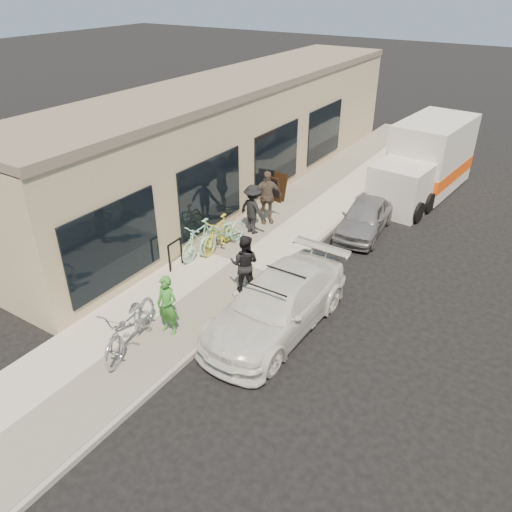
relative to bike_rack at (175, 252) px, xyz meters
The scene contains 17 objects.
ground 3.69m from the bike_rack, 29.97° to the right, with size 120.00×120.00×0.00m, color black.
sidewalk 1.75m from the bike_rack, 46.10° to the left, with size 3.00×34.00×0.15m, color beige.
curb 3.00m from the bike_rack, 23.80° to the left, with size 0.12×34.00×0.13m, color gray.
storefront 6.69m from the bike_rack, 108.76° to the left, with size 3.60×20.00×4.22m.
bike_rack is the anchor object (origin of this frame).
sandwich_board 5.65m from the bike_rack, 90.32° to the left, with size 0.69×0.70×1.00m.
sedan_white 3.79m from the bike_rack, 10.13° to the right, with size 2.03×4.70×1.39m.
sedan_silver 6.36m from the bike_rack, 55.73° to the left, with size 1.33×3.30×1.13m, color gray.
moving_truck 10.58m from the bike_rack, 66.83° to the left, with size 2.59×5.73×2.74m.
tandem_bike 3.47m from the bike_rack, 65.61° to the right, with size 0.78×2.24×1.18m, color #BBBBBE.
woman_rider 2.95m from the bike_rack, 52.44° to the right, with size 0.54×0.36×1.49m, color #39882D.
man_standing 2.33m from the bike_rack, ahead, with size 0.78×0.61×1.61m, color black.
cruiser_bike_a 0.98m from the bike_rack, 81.51° to the left, with size 0.50×1.77×1.07m, color #8FD6BB.
cruiser_bike_b 1.73m from the bike_rack, 74.61° to the left, with size 0.68×1.95×1.02m, color #8FD6BB.
cruiser_bike_c 1.62m from the bike_rack, 76.35° to the left, with size 0.49×1.72×1.04m, color gold.
bystander_a 3.13m from the bike_rack, 77.95° to the left, with size 1.05×0.60×1.62m, color black.
bystander_b 4.00m from the bike_rack, 81.24° to the left, with size 1.06×0.44×1.80m, color brown.
Camera 1 is at (5.39, -7.29, 7.54)m, focal length 35.00 mm.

